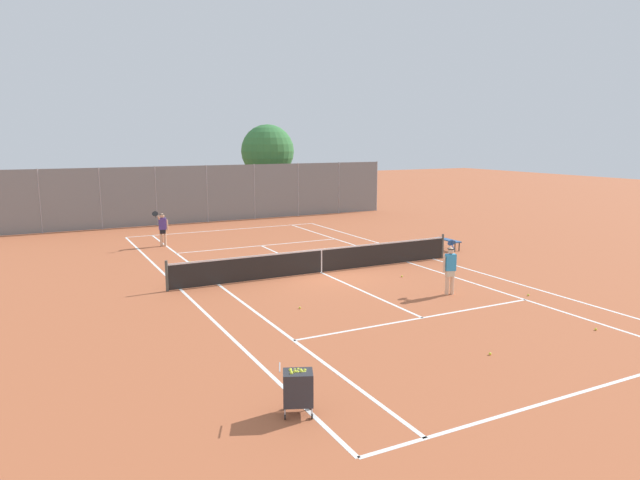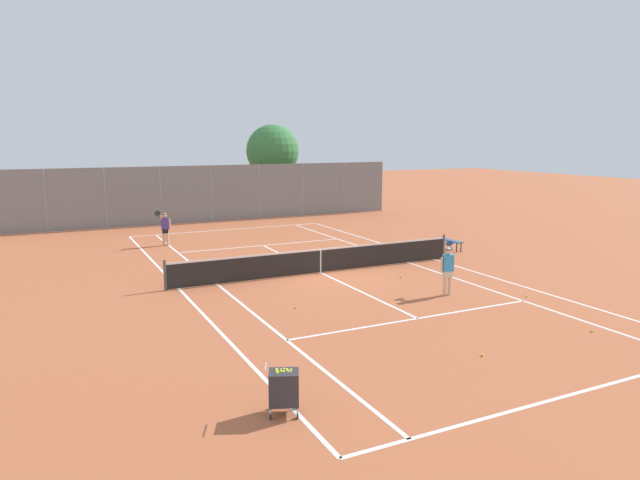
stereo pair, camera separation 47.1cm
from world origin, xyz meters
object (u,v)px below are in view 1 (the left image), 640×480
loose_tennis_ball_5 (490,354)px  tree_behind_left (267,153)px  courtside_bench (448,241)px  player_near_side (450,267)px  player_far_left (163,227)px  loose_tennis_ball_4 (402,276)px  loose_tennis_ball_1 (528,295)px  ball_cart (298,388)px  loose_tennis_ball_0 (596,329)px  loose_tennis_ball_3 (190,262)px  loose_tennis_ball_2 (300,308)px  tennis_net (321,260)px

loose_tennis_ball_5 → tree_behind_left: (5.65, 28.04, 4.13)m
courtside_bench → tree_behind_left: size_ratio=0.24×
player_near_side → player_far_left: 14.78m
player_far_left → player_near_side: bearing=-63.3°
player_near_side → loose_tennis_ball_5: (-2.71, -4.75, -0.89)m
loose_tennis_ball_5 → loose_tennis_ball_4: bearing=70.1°
player_near_side → loose_tennis_ball_5: bearing=-119.7°
loose_tennis_ball_1 → ball_cart: bearing=-159.0°
courtside_bench → player_near_side: bearing=-129.5°
player_near_side → loose_tennis_ball_1: size_ratio=26.88×
loose_tennis_ball_0 → loose_tennis_ball_3: 15.65m
player_far_left → loose_tennis_ball_4: player_far_left is taller
courtside_bench → tree_behind_left: (-2.22, 17.03, 3.75)m
player_near_side → tree_behind_left: tree_behind_left is taller
loose_tennis_ball_2 → loose_tennis_ball_4: bearing=20.2°
loose_tennis_ball_0 → player_near_side: bearing=103.7°
ball_cart → loose_tennis_ball_3: 14.39m
tree_behind_left → ball_cart: bearing=-111.1°
ball_cart → player_far_left: size_ratio=0.54×
loose_tennis_ball_4 → courtside_bench: courtside_bench is taller
ball_cart → loose_tennis_ball_2: (2.93, 6.13, -0.50)m
loose_tennis_ball_0 → tree_behind_left: (1.79, 28.01, 4.13)m
player_far_left → tree_behind_left: 14.29m
loose_tennis_ball_0 → loose_tennis_ball_4: size_ratio=1.00×
tennis_net → loose_tennis_ball_3: (-4.08, 4.22, -0.48)m
loose_tennis_ball_0 → ball_cart: bearing=-176.2°
ball_cart → tree_behind_left: bearing=68.9°
loose_tennis_ball_2 → loose_tennis_ball_3: 8.26m
player_far_left → loose_tennis_ball_1: player_far_left is taller
tennis_net → loose_tennis_ball_0: (3.53, -9.45, -0.48)m
player_far_left → loose_tennis_ball_4: size_ratio=26.88×
loose_tennis_ball_4 → courtside_bench: bearing=34.6°
loose_tennis_ball_0 → courtside_bench: size_ratio=0.04×
loose_tennis_ball_1 → tree_behind_left: 25.02m
loose_tennis_ball_0 → player_far_left: bearing=113.5°
player_near_side → loose_tennis_ball_0: 4.94m
player_far_left → loose_tennis_ball_5: (3.94, -17.95, -0.89)m
ball_cart → loose_tennis_ball_1: (10.31, 3.96, -0.50)m
tennis_net → player_far_left: bearing=116.8°
tennis_net → courtside_bench: 7.69m
loose_tennis_ball_1 → loose_tennis_ball_2: size_ratio=1.00×
tennis_net → loose_tennis_ball_3: size_ratio=181.82×
tree_behind_left → loose_tennis_ball_1: bearing=-91.7°
ball_cart → loose_tennis_ball_3: (1.64, 14.29, -0.50)m
loose_tennis_ball_0 → loose_tennis_ball_4: (-1.15, 7.42, 0.00)m
player_far_left → loose_tennis_ball_5: player_far_left is taller
loose_tennis_ball_0 → loose_tennis_ball_2: size_ratio=1.00×
player_far_left → loose_tennis_ball_3: bearing=-87.5°
loose_tennis_ball_4 → loose_tennis_ball_5: same height
player_near_side → player_far_left: same height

